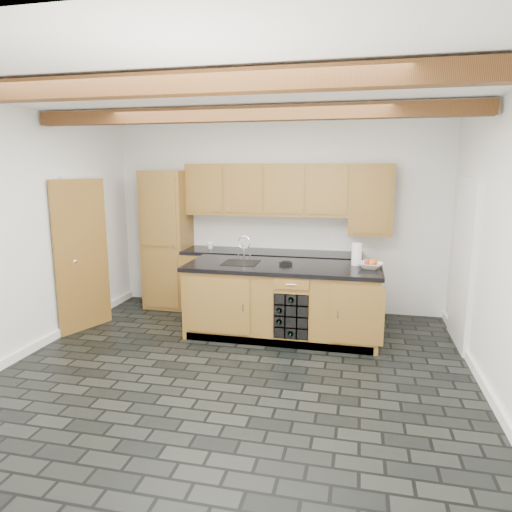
# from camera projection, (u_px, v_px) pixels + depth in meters

# --- Properties ---
(ground) EXTENTS (5.00, 5.00, 0.00)m
(ground) POSITION_uv_depth(u_px,v_px,m) (233.00, 375.00, 4.78)
(ground) COLOR black
(ground) RESTS_ON ground
(room_shell) EXTENTS (5.01, 5.00, 5.00)m
(room_shell) POSITION_uv_depth(u_px,v_px,m) (237.00, 224.00, 5.01)
(room_shell) COLOR white
(room_shell) RESTS_ON ground
(back_cabinetry) EXTENTS (3.65, 0.62, 2.20)m
(back_cabinetry) POSITION_uv_depth(u_px,v_px,m) (248.00, 247.00, 6.81)
(back_cabinetry) COLOR olive
(back_cabinetry) RESTS_ON ground
(island) EXTENTS (2.48, 0.96, 0.93)m
(island) POSITION_uv_depth(u_px,v_px,m) (283.00, 300.00, 5.85)
(island) COLOR olive
(island) RESTS_ON ground
(faucet) EXTENTS (0.45, 0.40, 0.34)m
(faucet) POSITION_uv_depth(u_px,v_px,m) (241.00, 260.00, 5.93)
(faucet) COLOR black
(faucet) RESTS_ON island
(kitchen_scale) EXTENTS (0.18, 0.13, 0.05)m
(kitchen_scale) POSITION_uv_depth(u_px,v_px,m) (286.00, 263.00, 5.78)
(kitchen_scale) COLOR black
(kitchen_scale) RESTS_ON island
(fruit_bowl) EXTENTS (0.35, 0.35, 0.07)m
(fruit_bowl) POSITION_uv_depth(u_px,v_px,m) (370.00, 265.00, 5.57)
(fruit_bowl) COLOR beige
(fruit_bowl) RESTS_ON island
(fruit_cluster) EXTENTS (0.16, 0.17, 0.07)m
(fruit_cluster) POSITION_uv_depth(u_px,v_px,m) (370.00, 262.00, 5.56)
(fruit_cluster) COLOR red
(fruit_cluster) RESTS_ON fruit_bowl
(paper_towel) EXTENTS (0.13, 0.13, 0.28)m
(paper_towel) POSITION_uv_depth(u_px,v_px,m) (357.00, 254.00, 5.75)
(paper_towel) COLOR white
(paper_towel) RESTS_ON island
(mug) EXTENTS (0.11, 0.11, 0.10)m
(mug) POSITION_uv_depth(u_px,v_px,m) (210.00, 246.00, 6.93)
(mug) COLOR white
(mug) RESTS_ON back_cabinetry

